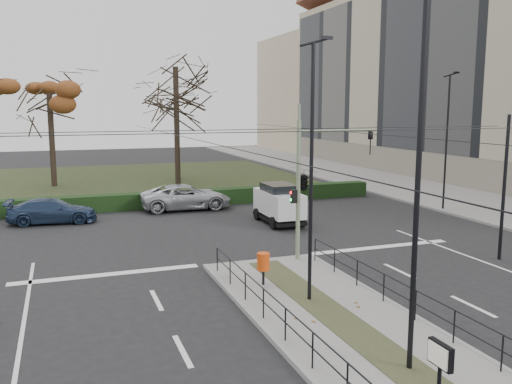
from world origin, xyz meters
TOP-DOWN VIEW (x-y plane):
  - ground at (0.00, 0.00)m, footprint 140.00×140.00m
  - median_island at (0.00, -2.50)m, footprint 4.40×15.00m
  - sidewalk_east at (18.00, 22.00)m, footprint 8.00×90.00m
  - park at (-6.00, 32.00)m, footprint 38.00×26.00m
  - hedge at (-6.00, 18.60)m, footprint 38.00×1.00m
  - apartment_block at (27.97, 23.97)m, footprint 13.09×52.10m
  - median_railing at (0.00, -2.60)m, footprint 4.14×13.24m
  - catenary at (0.00, 1.62)m, footprint 20.00×34.00m
  - traffic_light at (1.83, 4.50)m, footprint 3.83×2.19m
  - litter_bin at (-0.97, 1.91)m, footprint 0.44×0.44m
  - info_panel at (-1.51, -8.05)m, footprint 0.12×0.57m
  - streetlamp_median_near at (0.14, -5.04)m, footprint 0.74×0.15m
  - streetlamp_median_far at (-0.09, 0.00)m, footprint 0.69×0.14m
  - streetlamp_sidewalk at (14.52, 11.67)m, footprint 0.69×0.14m
  - parked_car_third at (-8.02, 16.01)m, footprint 4.85×2.36m
  - parked_car_fourth at (-0.21, 17.52)m, footprint 5.65×2.75m
  - white_van at (3.64, 11.72)m, footprint 1.88×3.96m
  - rust_tree at (-8.01, 30.40)m, footprint 7.22×7.22m
  - bare_tree_center at (2.22, 31.68)m, footprint 7.64×7.64m
  - bare_tree_near at (1.35, 27.52)m, footprint 6.06×6.06m

SIDE VIEW (x-z plane):
  - ground at x=0.00m, z-range 0.00..0.00m
  - park at x=-6.00m, z-range 0.00..0.10m
  - median_island at x=0.00m, z-range 0.00..0.14m
  - sidewalk_east at x=18.00m, z-range 0.00..0.14m
  - hedge at x=-6.00m, z-range 0.00..1.00m
  - parked_car_third at x=-8.02m, z-range 0.00..1.36m
  - parked_car_fourth at x=-0.21m, z-range 0.00..1.55m
  - litter_bin at x=-0.97m, z-range 0.38..1.52m
  - median_railing at x=0.00m, z-range 0.52..1.44m
  - white_van at x=3.64m, z-range 0.05..2.23m
  - info_panel at x=-1.51m, z-range 0.76..2.94m
  - traffic_light at x=1.83m, z-range 0.60..6.23m
  - catenary at x=0.00m, z-range 0.42..6.42m
  - streetlamp_sidewalk at x=14.52m, z-range 0.21..8.44m
  - streetlamp_median_far at x=-0.09m, z-range 0.21..8.48m
  - streetlamp_median_near at x=0.14m, z-range 0.21..9.08m
  - rust_tree at x=-8.01m, z-range 2.58..12.15m
  - bare_tree_center at x=2.22m, z-range 2.21..12.86m
  - bare_tree_near at x=1.35m, z-range 2.53..14.90m
  - apartment_block at x=27.97m, z-range -0.43..21.22m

